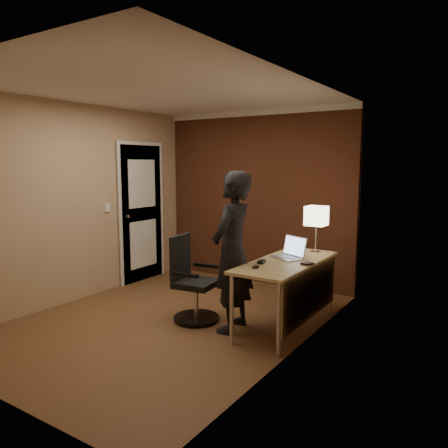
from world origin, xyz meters
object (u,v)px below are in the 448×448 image
Objects in this scene: desk at (293,274)px; phone at (256,267)px; person at (232,252)px; desk_lamp at (316,216)px; mouse at (262,262)px; wallet at (307,263)px; office_chair at (191,284)px; laptop at (290,252)px.

phone reaches higher than desk.
desk_lamp is at bearing 142.47° from person.
desk_lamp is at bearing 64.91° from mouse.
phone is 0.35m from person.
person is at bearing -120.17° from desk_lamp.
office_chair is (-1.23, -0.32, -0.33)m from wallet.
wallet is (0.28, -0.20, -0.05)m from laptop.
phone is (-0.20, -0.44, 0.13)m from desk.
mouse reaches higher than phone.
desk_lamp is 5.35× the size of mouse.
wallet is (0.18, -0.04, 0.14)m from desk.
laptop reaches higher than phone.
office_chair is (-0.95, -0.52, -0.38)m from laptop.
office_chair is at bearing -151.13° from laptop.
desk_lamp is at bearing 104.05° from wallet.
desk_lamp is at bearing 59.41° from phone.
person is at bearing -167.00° from mouse.
wallet is (0.16, -0.62, -0.41)m from desk_lamp.
person reaches higher than wallet.
laptop is 0.43m from mouse.
phone is (0.04, -0.19, -0.01)m from mouse.
desk_lamp is 0.57× the size of office_chair.
phone is 0.91m from office_chair.
mouse is 0.87× the size of phone.
desk is at bearing 38.75° from mouse.
person is at bearing -129.24° from laptop.
wallet is at bearing -36.07° from laptop.
desk_lamp reaches higher than wallet.
desk_lamp is at bearing 73.75° from laptop.
desk is at bearing 165.81° from wallet.
desk is 1.60× the size of office_chair.
person is at bearing 0.83° from office_chair.
laptop is at bearing -106.25° from desk_lamp.
laptop is 0.24× the size of person.
person reaches higher than desk.
phone is 0.12× the size of office_chair.
wallet is at bearing 14.67° from office_chair.
laptop reaches higher than wallet.
desk is 0.27m from laptop.
wallet reaches higher than desk.
office_chair reaches higher than wallet.
wallet is at bearing -14.19° from desk.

